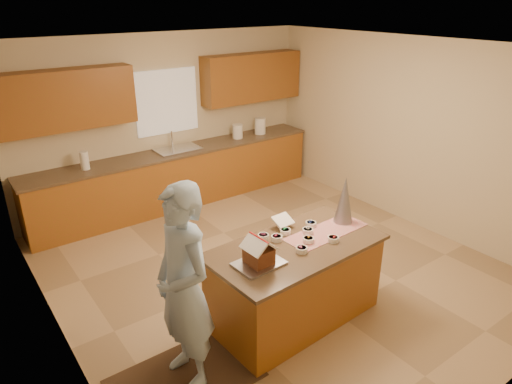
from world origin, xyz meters
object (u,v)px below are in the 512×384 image
(boy, at_px, (184,289))
(island_base, at_px, (295,283))
(gingerbread_house, at_px, (259,253))
(tinsel_tree, at_px, (344,200))

(boy, bearing_deg, island_base, 92.28)
(island_base, relative_size, gingerbread_house, 6.14)
(tinsel_tree, xyz_separation_m, gingerbread_house, (-1.28, -0.16, -0.14))
(island_base, xyz_separation_m, tinsel_tree, (0.75, 0.08, 0.73))
(island_base, bearing_deg, tinsel_tree, 3.67)
(tinsel_tree, height_order, boy, boy)
(tinsel_tree, bearing_deg, island_base, -173.54)
(island_base, distance_m, boy, 1.42)
(island_base, bearing_deg, gingerbread_house, -174.81)
(gingerbread_house, bearing_deg, boy, -179.07)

